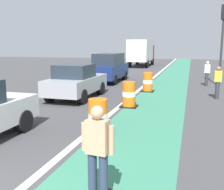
{
  "coord_description": "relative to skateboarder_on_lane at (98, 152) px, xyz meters",
  "views": [
    {
      "loc": [
        3.81,
        -2.65,
        2.63
      ],
      "look_at": [
        1.49,
        5.25,
        1.1
      ],
      "focal_mm": 43.34,
      "sensor_mm": 36.0,
      "label": 1
    }
  ],
  "objects": [
    {
      "name": "traffic_light_corner",
      "position": [
        3.19,
        14.83,
        2.59
      ],
      "size": [
        0.41,
        0.32,
        5.1
      ],
      "color": "#2D2D2D",
      "rests_on": "ground"
    },
    {
      "name": "traffic_barrel_front",
      "position": [
        -1.16,
        3.31,
        -0.38
      ],
      "size": [
        0.73,
        0.73,
        1.09
      ],
      "color": "orange",
      "rests_on": "ground"
    },
    {
      "name": "skateboarder_on_lane",
      "position": [
        0.0,
        0.0,
        0.0
      ],
      "size": [
        0.57,
        0.82,
        1.69
      ],
      "color": "black",
      "rests_on": "ground"
    },
    {
      "name": "pedestrian_crossing",
      "position": [
        2.67,
        10.1,
        -0.05
      ],
      "size": [
        0.34,
        0.2,
        1.61
      ],
      "color": "#33333D",
      "rests_on": "ground"
    },
    {
      "name": "bike_lane_strip",
      "position": [
        -0.02,
        10.75,
        -0.91
      ],
      "size": [
        2.5,
        80.0,
        0.01
      ],
      "primitive_type": "cube",
      "color": "#387F60",
      "rests_on": "ground"
    },
    {
      "name": "traffic_barrel_mid",
      "position": [
        -1.12,
        7.22,
        -0.38
      ],
      "size": [
        0.73,
        0.73,
        1.09
      ],
      "color": "orange",
      "rests_on": "ground"
    },
    {
      "name": "delivery_truck_down_block",
      "position": [
        -4.66,
        29.8,
        0.94
      ],
      "size": [
        2.43,
        7.62,
        3.23
      ],
      "color": "silver",
      "rests_on": "ground"
    },
    {
      "name": "pedestrian_waiting",
      "position": [
        2.38,
        14.49,
        -0.05
      ],
      "size": [
        0.34,
        0.2,
        1.61
      ],
      "color": "#33333D",
      "rests_on": "ground"
    },
    {
      "name": "parked_sedan_second",
      "position": [
        -4.07,
        8.37,
        -0.08
      ],
      "size": [
        1.94,
        4.11,
        1.7
      ],
      "color": "#9EA0A5",
      "rests_on": "ground"
    },
    {
      "name": "parked_suv_third",
      "position": [
        -4.32,
        14.75,
        0.12
      ],
      "size": [
        1.93,
        4.61,
        2.04
      ],
      "color": "navy",
      "rests_on": "ground"
    },
    {
      "name": "traffic_barrel_back",
      "position": [
        -0.96,
        11.37,
        -0.38
      ],
      "size": [
        0.73,
        0.73,
        1.09
      ],
      "color": "orange",
      "rests_on": "ground"
    },
    {
      "name": "lane_divider_stripe",
      "position": [
        -1.52,
        10.75,
        -0.91
      ],
      "size": [
        0.2,
        80.0,
        0.01
      ],
      "primitive_type": "cube",
      "color": "silver",
      "rests_on": "ground"
    }
  ]
}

